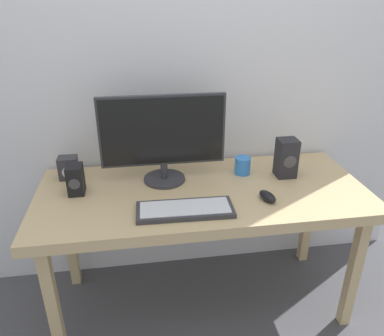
{
  "coord_description": "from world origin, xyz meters",
  "views": [
    {
      "loc": [
        -0.3,
        -1.6,
        1.62
      ],
      "look_at": [
        -0.05,
        0.0,
        0.85
      ],
      "focal_mm": 35.13,
      "sensor_mm": 36.0,
      "label": 1
    }
  ],
  "objects_px": {
    "desk": "(203,201)",
    "audio_controller": "(68,168)",
    "monitor": "(163,136)",
    "mouse": "(267,196)",
    "speaker_right": "(286,158)",
    "speaker_left": "(76,180)",
    "coffee_mug": "(242,166)",
    "keyboard_primary": "(185,209)"
  },
  "relations": [
    {
      "from": "speaker_left",
      "to": "mouse",
      "type": "bearing_deg",
      "value": -13.05
    },
    {
      "from": "speaker_left",
      "to": "audio_controller",
      "type": "height_order",
      "value": "speaker_left"
    },
    {
      "from": "monitor",
      "to": "coffee_mug",
      "type": "xyz_separation_m",
      "value": [
        0.42,
        0.01,
        -0.19
      ]
    },
    {
      "from": "keyboard_primary",
      "to": "mouse",
      "type": "bearing_deg",
      "value": 6.31
    },
    {
      "from": "audio_controller",
      "to": "mouse",
      "type": "bearing_deg",
      "value": -21.72
    },
    {
      "from": "speaker_left",
      "to": "speaker_right",
      "type": "bearing_deg",
      "value": 1.49
    },
    {
      "from": "monitor",
      "to": "speaker_right",
      "type": "xyz_separation_m",
      "value": [
        0.63,
        -0.05,
        -0.14
      ]
    },
    {
      "from": "mouse",
      "to": "speaker_left",
      "type": "relative_size",
      "value": 0.75
    },
    {
      "from": "keyboard_primary",
      "to": "speaker_right",
      "type": "distance_m",
      "value": 0.64
    },
    {
      "from": "mouse",
      "to": "speaker_right",
      "type": "height_order",
      "value": "speaker_right"
    },
    {
      "from": "coffee_mug",
      "to": "speaker_right",
      "type": "bearing_deg",
      "value": -15.64
    },
    {
      "from": "desk",
      "to": "mouse",
      "type": "distance_m",
      "value": 0.33
    },
    {
      "from": "monitor",
      "to": "keyboard_primary",
      "type": "bearing_deg",
      "value": -78.96
    },
    {
      "from": "desk",
      "to": "keyboard_primary",
      "type": "relative_size",
      "value": 3.73
    },
    {
      "from": "desk",
      "to": "speaker_right",
      "type": "relative_size",
      "value": 7.94
    },
    {
      "from": "speaker_right",
      "to": "coffee_mug",
      "type": "distance_m",
      "value": 0.23
    },
    {
      "from": "monitor",
      "to": "keyboard_primary",
      "type": "relative_size",
      "value": 1.43
    },
    {
      "from": "monitor",
      "to": "speaker_left",
      "type": "height_order",
      "value": "monitor"
    },
    {
      "from": "monitor",
      "to": "speaker_right",
      "type": "bearing_deg",
      "value": -4.57
    },
    {
      "from": "desk",
      "to": "audio_controller",
      "type": "xyz_separation_m",
      "value": [
        -0.67,
        0.23,
        0.12
      ]
    },
    {
      "from": "monitor",
      "to": "mouse",
      "type": "height_order",
      "value": "monitor"
    },
    {
      "from": "mouse",
      "to": "desk",
      "type": "bearing_deg",
      "value": 135.02
    },
    {
      "from": "speaker_right",
      "to": "coffee_mug",
      "type": "bearing_deg",
      "value": 164.36
    },
    {
      "from": "mouse",
      "to": "coffee_mug",
      "type": "relative_size",
      "value": 1.19
    },
    {
      "from": "speaker_right",
      "to": "speaker_left",
      "type": "relative_size",
      "value": 1.4
    },
    {
      "from": "speaker_right",
      "to": "speaker_left",
      "type": "bearing_deg",
      "value": -178.51
    },
    {
      "from": "speaker_right",
      "to": "audio_controller",
      "type": "bearing_deg",
      "value": 172.7
    },
    {
      "from": "mouse",
      "to": "speaker_right",
      "type": "distance_m",
      "value": 0.3
    },
    {
      "from": "monitor",
      "to": "audio_controller",
      "type": "relative_size",
      "value": 5.29
    },
    {
      "from": "monitor",
      "to": "coffee_mug",
      "type": "height_order",
      "value": "monitor"
    },
    {
      "from": "mouse",
      "to": "monitor",
      "type": "bearing_deg",
      "value": 131.32
    },
    {
      "from": "keyboard_primary",
      "to": "speaker_right",
      "type": "relative_size",
      "value": 2.13
    },
    {
      "from": "desk",
      "to": "mouse",
      "type": "bearing_deg",
      "value": -28.08
    },
    {
      "from": "keyboard_primary",
      "to": "desk",
      "type": "bearing_deg",
      "value": 59.4
    },
    {
      "from": "audio_controller",
      "to": "coffee_mug",
      "type": "bearing_deg",
      "value": -5.26
    },
    {
      "from": "mouse",
      "to": "speaker_left",
      "type": "height_order",
      "value": "speaker_left"
    },
    {
      "from": "desk",
      "to": "audio_controller",
      "type": "height_order",
      "value": "audio_controller"
    },
    {
      "from": "desk",
      "to": "speaker_left",
      "type": "xyz_separation_m",
      "value": [
        -0.61,
        0.06,
        0.14
      ]
    },
    {
      "from": "coffee_mug",
      "to": "mouse",
      "type": "bearing_deg",
      "value": -82.32
    },
    {
      "from": "monitor",
      "to": "speaker_right",
      "type": "distance_m",
      "value": 0.65
    },
    {
      "from": "keyboard_primary",
      "to": "speaker_left",
      "type": "distance_m",
      "value": 0.56
    },
    {
      "from": "audio_controller",
      "to": "speaker_left",
      "type": "bearing_deg",
      "value": -71.08
    }
  ]
}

